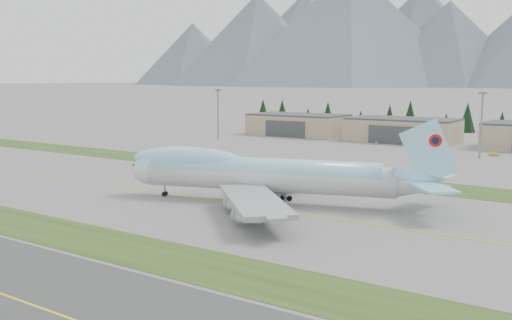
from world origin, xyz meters
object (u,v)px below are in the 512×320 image
Objects in this scene: service_vehicle_b at (494,156)px; hangar_left at (298,125)px; hangar_center at (403,130)px; boeing_747_freighter at (264,174)px; service_vehicle_a at (376,144)px.

hangar_left is at bearing 59.66° from service_vehicle_b.
hangar_center reaches higher than service_vehicle_b.
boeing_747_freighter is at bearing 152.46° from service_vehicle_b.
hangar_center is (-18.35, 144.49, -1.31)m from boeing_747_freighter.
service_vehicle_a is at bearing -110.49° from hangar_center.
service_vehicle_a is 0.80× the size of service_vehicle_b.
service_vehicle_b reaches higher than service_vehicle_a.
hangar_center is at bearing 46.30° from service_vehicle_a.
hangar_left reaches higher than service_vehicle_a.
boeing_747_freighter is 162.04m from hangar_left.
hangar_left is 51.84m from service_vehicle_a.
hangar_left is 12.21× the size of service_vehicle_b.
service_vehicle_b is at bearing 59.61° from boeing_747_freighter.
boeing_747_freighter is at bearing -63.09° from hangar_left.
hangar_center is at bearing 0.00° from hangar_left.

